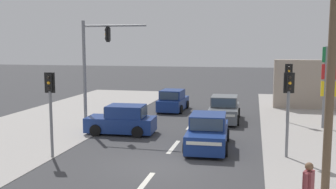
{
  "coord_description": "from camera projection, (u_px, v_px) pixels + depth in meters",
  "views": [
    {
      "loc": [
        3.54,
        -14.33,
        4.67
      ],
      "look_at": [
        -0.48,
        4.0,
        2.31
      ],
      "focal_mm": 42.0,
      "sensor_mm": 36.0,
      "label": 1
    }
  ],
  "objects": [
    {
      "name": "lane_dash_far",
      "position": [
        191.0,
        125.0,
        22.98
      ],
      "size": [
        0.2,
        2.4,
        0.01
      ],
      "primitive_type": "cube",
      "color": "silver",
      "rests_on": "ground"
    },
    {
      "name": "sedan_crossing_left",
      "position": [
        208.0,
        133.0,
        17.93
      ],
      "size": [
        2.02,
        4.3,
        1.56
      ],
      "color": "navy",
      "rests_on": "ground"
    },
    {
      "name": "utility_pole_foreground_right",
      "position": [
        329.0,
        25.0,
        11.89
      ],
      "size": [
        3.78,
        0.51,
        9.84
      ],
      "color": "brown",
      "rests_on": "ground"
    },
    {
      "name": "pedestal_signal_right_kerb",
      "position": [
        288.0,
        100.0,
        16.11
      ],
      "size": [
        0.44,
        0.31,
        3.56
      ],
      "color": "slate",
      "rests_on": "ground"
    },
    {
      "name": "lane_dash_near",
      "position": [
        144.0,
        184.0,
        13.29
      ],
      "size": [
        0.2,
        2.4,
        0.01
      ],
      "primitive_type": "cube",
      "color": "silver",
      "rests_on": "ground"
    },
    {
      "name": "pedestrian_at_kerb",
      "position": [
        308.0,
        188.0,
        10.33
      ],
      "size": [
        0.34,
        0.52,
        1.63
      ],
      "color": "#333338",
      "rests_on": "ground"
    },
    {
      "name": "lane_dash_mid",
      "position": [
        174.0,
        147.0,
        18.13
      ],
      "size": [
        0.2,
        2.4,
        0.01
      ],
      "primitive_type": "cube",
      "color": "silver",
      "rests_on": "ground"
    },
    {
      "name": "pedestal_signal_left_kerb",
      "position": [
        50.0,
        100.0,
        16.19
      ],
      "size": [
        0.44,
        0.29,
        3.56
      ],
      "color": "slate",
      "rests_on": "ground"
    },
    {
      "name": "ground_plane",
      "position": [
        158.0,
        166.0,
        15.22
      ],
      "size": [
        140.0,
        140.0,
        0.0
      ],
      "primitive_type": "plane",
      "color": "#3A3A3D"
    },
    {
      "name": "hatchback_kerbside_parked",
      "position": [
        122.0,
        121.0,
        20.78
      ],
      "size": [
        3.7,
        1.9,
        1.53
      ],
      "color": "navy",
      "rests_on": "ground"
    },
    {
      "name": "hatchback_oncoming_near",
      "position": [
        173.0,
        101.0,
        28.02
      ],
      "size": [
        1.86,
        3.68,
        1.53
      ],
      "color": "navy",
      "rests_on": "ground"
    },
    {
      "name": "kerb_left_verge",
      "position": [
        21.0,
        133.0,
        20.91
      ],
      "size": [
        8.0,
        40.0,
        0.02
      ],
      "primitive_type": "cube",
      "color": "#A39E99",
      "rests_on": "ground"
    },
    {
      "name": "traffic_signal_mast",
      "position": [
        93.0,
        60.0,
        21.55
      ],
      "size": [
        3.69,
        0.44,
        6.0
      ],
      "color": "slate",
      "rests_on": "ground"
    },
    {
      "name": "pedestal_signal_far_median",
      "position": [
        288.0,
        83.0,
        23.52
      ],
      "size": [
        0.44,
        0.29,
        3.56
      ],
      "color": "slate",
      "rests_on": "ground"
    },
    {
      "name": "sedan_oncoming_mid",
      "position": [
        224.0,
        110.0,
        24.28
      ],
      "size": [
        1.95,
        4.27,
        1.56
      ],
      "color": "slate",
      "rests_on": "ground"
    }
  ]
}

